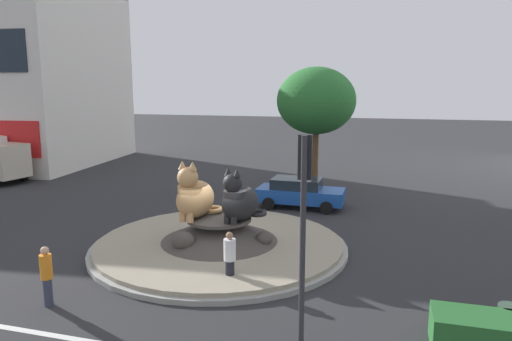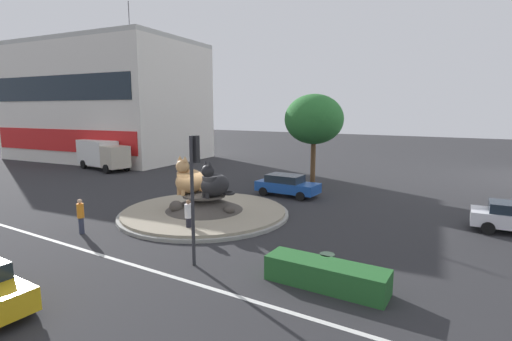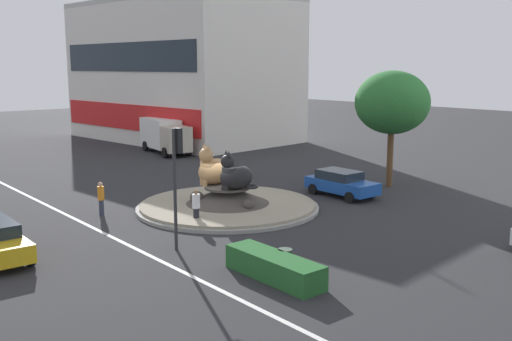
{
  "view_description": "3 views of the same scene",
  "coord_description": "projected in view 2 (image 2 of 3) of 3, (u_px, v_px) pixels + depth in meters",
  "views": [
    {
      "loc": [
        6.13,
        -16.44,
        6.26
      ],
      "look_at": [
        1.12,
        1.3,
        2.94
      ],
      "focal_mm": 32.74,
      "sensor_mm": 36.0,
      "label": 1
    },
    {
      "loc": [
        14.0,
        -17.15,
        6.14
      ],
      "look_at": [
        1.74,
        3.01,
        2.4
      ],
      "focal_mm": 26.79,
      "sensor_mm": 36.0,
      "label": 2
    },
    {
      "loc": [
        24.61,
        -18.61,
        7.68
      ],
      "look_at": [
        1.7,
        0.59,
        2.29
      ],
      "focal_mm": 40.66,
      "sensor_mm": 36.0,
      "label": 3
    }
  ],
  "objects": [
    {
      "name": "pedestrian_orange_shirt",
      "position": [
        81.0,
        215.0,
        19.05
      ],
      "size": [
        0.34,
        0.34,
        1.79
      ],
      "rotation": [
        0.0,
        0.0,
        5.97
      ],
      "color": "#33384C",
      "rests_on": "ground"
    },
    {
      "name": "litter_bin",
      "position": [
        327.0,
        266.0,
        14.12
      ],
      "size": [
        0.56,
        0.56,
        0.9
      ],
      "color": "#2D4233",
      "rests_on": "ground"
    },
    {
      "name": "ground_plane",
      "position": [
        205.0,
        215.0,
        22.62
      ],
      "size": [
        160.0,
        160.0,
        0.0
      ],
      "primitive_type": "plane",
      "color": "#28282B"
    },
    {
      "name": "clipped_hedge_strip",
      "position": [
        326.0,
        275.0,
        13.34
      ],
      "size": [
        4.3,
        1.2,
        0.9
      ],
      "primitive_type": "cube",
      "color": "#235B28",
      "rests_on": "ground"
    },
    {
      "name": "hatchback_near_shophouse",
      "position": [
        287.0,
        185.0,
        27.54
      ],
      "size": [
        4.51,
        2.16,
        1.54
      ],
      "rotation": [
        0.0,
        0.0,
        -0.01
      ],
      "color": "#19479E",
      "rests_on": "ground"
    },
    {
      "name": "roundabout_island",
      "position": [
        204.0,
        208.0,
        22.56
      ],
      "size": [
        9.95,
        9.95,
        1.26
      ],
      "color": "gray",
      "rests_on": "ground"
    },
    {
      "name": "cat_statue_black",
      "position": [
        214.0,
        183.0,
        21.69
      ],
      "size": [
        1.83,
        2.17,
        2.09
      ],
      "rotation": [
        0.0,
        0.0,
        -1.86
      ],
      "color": "black",
      "rests_on": "roundabout_island"
    },
    {
      "name": "delivery_box_truck",
      "position": [
        102.0,
        154.0,
        39.62
      ],
      "size": [
        7.57,
        3.37,
        3.0
      ],
      "rotation": [
        0.0,
        0.0,
        -0.17
      ],
      "color": "#B7AD99",
      "rests_on": "ground"
    },
    {
      "name": "shophouse_block",
      "position": [
        107.0,
        102.0,
        48.69
      ],
      "size": [
        24.43,
        16.17,
        18.31
      ],
      "rotation": [
        0.0,
        0.0,
        0.1
      ],
      "color": "silver",
      "rests_on": "ground"
    },
    {
      "name": "broadleaf_tree_behind_island",
      "position": [
        314.0,
        119.0,
        30.6
      ],
      "size": [
        4.72,
        4.72,
        7.43
      ],
      "color": "brown",
      "rests_on": "ground"
    },
    {
      "name": "pedestrian_white_shirt",
      "position": [
        189.0,
        216.0,
        19.12
      ],
      "size": [
        0.39,
        0.39,
        1.74
      ],
      "rotation": [
        0.0,
        0.0,
        2.26
      ],
      "color": "black",
      "rests_on": "ground"
    },
    {
      "name": "cat_statue_calico",
      "position": [
        189.0,
        180.0,
        22.5
      ],
      "size": [
        1.63,
        2.31,
        2.29
      ],
      "rotation": [
        0.0,
        0.0,
        -1.68
      ],
      "color": "tan",
      "rests_on": "roundabout_island"
    },
    {
      "name": "traffic_light_mast",
      "position": [
        194.0,
        176.0,
        14.84
      ],
      "size": [
        0.33,
        0.46,
        5.17
      ],
      "rotation": [
        0.0,
        0.0,
        1.63
      ],
      "color": "#2D2D33",
      "rests_on": "ground"
    },
    {
      "name": "lane_centreline",
      "position": [
        98.0,
        254.0,
        16.45
      ],
      "size": [
        112.0,
        0.2,
        0.01
      ],
      "primitive_type": "cube",
      "color": "silver",
      "rests_on": "ground"
    }
  ]
}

